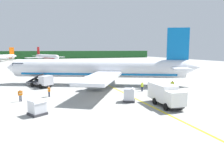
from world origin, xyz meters
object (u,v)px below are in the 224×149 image
object	(u,v)px
cargo_container_far	(129,95)
airliner_foreground	(101,69)
service_truck_fuel	(43,81)
crew_supervisor	(20,94)
airliner_far_taxiway	(46,57)
crew_loader_right	(49,91)
cargo_container_mid	(47,78)
crew_marshaller	(172,84)
cargo_container_near	(37,107)
service_truck_catering	(165,94)
crew_loader_left	(142,86)

from	to	relation	value
cargo_container_far	airliner_foreground	bearing A→B (deg)	88.46
service_truck_fuel	crew_supervisor	size ratio (longest dim) A/B	3.77
airliner_far_taxiway	airliner_foreground	bearing A→B (deg)	-86.71
crew_loader_right	crew_supervisor	world-z (taller)	crew_supervisor
crew_loader_right	cargo_container_mid	bearing A→B (deg)	88.27
crew_loader_right	airliner_far_taxiway	bearing A→B (deg)	87.36
airliner_foreground	crew_marshaller	size ratio (longest dim) A/B	23.10
crew_supervisor	airliner_foreground	bearing A→B (deg)	32.72
airliner_foreground	airliner_far_taxiway	bearing A→B (deg)	93.29
service_truck_fuel	cargo_container_far	bearing A→B (deg)	-55.38
cargo_container_far	crew_loader_right	distance (m)	12.97
crew_marshaller	airliner_foreground	bearing A→B (deg)	137.36
cargo_container_near	service_truck_catering	bearing A→B (deg)	-5.80
cargo_container_near	crew_loader_right	xyz separation A→B (m)	(1.86, 9.19, 0.11)
crew_marshaller	airliner_far_taxiway	bearing A→B (deg)	98.45
service_truck_fuel	cargo_container_mid	world-z (taller)	service_truck_fuel
cargo_container_mid	crew_supervisor	xyz separation A→B (m)	(-4.60, -18.12, 0.09)
airliner_far_taxiway	crew_loader_right	bearing A→B (deg)	-92.64
cargo_container_near	crew_supervisor	world-z (taller)	cargo_container_near
airliner_foreground	crew_loader_right	xyz separation A→B (m)	(-11.14, -8.10, -2.40)
service_truck_catering	cargo_container_far	xyz separation A→B (m)	(-3.63, 3.54, -0.60)
cargo_container_near	service_truck_fuel	bearing A→B (deg)	86.28
airliner_far_taxiway	crew_supervisor	xyz separation A→B (m)	(-9.28, -113.63, -1.60)
airliner_foreground	service_truck_catering	size ratio (longest dim) A/B	5.95
cargo_container_far	crew_loader_right	size ratio (longest dim) A/B	1.35
service_truck_fuel	crew_marshaller	world-z (taller)	service_truck_fuel
service_truck_fuel	crew_loader_left	world-z (taller)	service_truck_fuel
airliner_far_taxiway	crew_loader_left	bearing A→B (deg)	-84.53
crew_marshaller	crew_loader_left	xyz separation A→B (m)	(-6.06, 0.63, -0.00)
service_truck_fuel	crew_supervisor	xyz separation A→B (m)	(-3.44, -10.91, -0.12)
cargo_container_near	crew_loader_left	distance (m)	19.52
cargo_container_mid	cargo_container_near	bearing A→B (deg)	-95.25
service_truck_catering	crew_loader_right	distance (m)	18.00
airliner_foreground	cargo_container_far	size ratio (longest dim) A/B	17.16
service_truck_catering	cargo_container_far	world-z (taller)	service_truck_catering
airliner_foreground	service_truck_fuel	size ratio (longest dim) A/B	5.86
crew_marshaller	crew_loader_right	distance (m)	22.17
service_truck_fuel	crew_loader_right	bearing A→B (deg)	-85.88
cargo_container_near	crew_supervisor	xyz separation A→B (m)	(-2.25, 7.49, 0.17)
service_truck_catering	cargo_container_near	xyz separation A→B (m)	(-16.22, 1.65, -0.70)
service_truck_catering	airliner_far_taxiway	bearing A→B (deg)	94.28
airliner_foreground	service_truck_catering	world-z (taller)	airliner_foreground
cargo_container_mid	cargo_container_far	bearing A→B (deg)	-66.66
cargo_container_far	crew_loader_left	bearing A→B (deg)	48.27
crew_loader_left	cargo_container_far	bearing A→B (deg)	-131.73
service_truck_fuel	service_truck_catering	bearing A→B (deg)	-53.15
airliner_far_taxiway	crew_marshaller	xyz separation A→B (m)	(16.91, -113.91, -1.65)
airliner_far_taxiway	service_truck_catering	size ratio (longest dim) A/B	4.72
service_truck_catering	crew_marshaller	world-z (taller)	service_truck_catering
crew_marshaller	crew_loader_left	size ratio (longest dim) A/B	1.00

